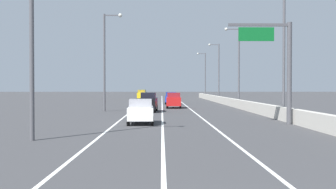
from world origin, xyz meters
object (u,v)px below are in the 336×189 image
object	(u,v)px
overhead_sign_gantry	(279,60)
lamp_post_right_fourth	(218,68)
car_red_1	(174,100)
car_black_2	(149,102)
car_green_0	(142,94)
lamp_post_left_mid	(106,56)
lamp_post_right_third	(237,62)
lamp_post_left_near	(36,18)
car_blue_3	(171,98)
lamp_post_right_second	(281,47)
lamp_post_right_fifth	(204,72)
car_yellow_5	(142,95)
car_white_4	(141,111)

from	to	relation	value
overhead_sign_gantry	lamp_post_right_fourth	size ratio (longest dim) A/B	0.68
car_red_1	car_black_2	bearing A→B (deg)	-110.91
lamp_post_right_fourth	car_green_0	size ratio (longest dim) A/B	2.29
car_green_0	lamp_post_left_mid	bearing A→B (deg)	-91.81
overhead_sign_gantry	lamp_post_left_mid	distance (m)	22.24
lamp_post_right_third	car_green_0	xyz separation A→B (m)	(-15.16, 40.50, -5.23)
car_black_2	car_red_1	bearing A→B (deg)	69.09
lamp_post_left_near	car_blue_3	size ratio (longest dim) A/B	2.68
car_blue_3	lamp_post_right_second	bearing A→B (deg)	-72.95
lamp_post_right_third	lamp_post_left_mid	xyz separation A→B (m)	(-16.79, -10.95, 0.00)
lamp_post_right_fourth	lamp_post_right_fifth	world-z (taller)	same
overhead_sign_gantry	lamp_post_right_fifth	distance (m)	69.83
overhead_sign_gantry	lamp_post_left_near	size ratio (longest dim) A/B	0.68
lamp_post_left_mid	car_yellow_5	size ratio (longest dim) A/B	2.54
lamp_post_right_third	car_black_2	distance (m)	17.78
lamp_post_left_near	car_red_1	distance (m)	33.61
overhead_sign_gantry	car_green_0	xyz separation A→B (m)	(-13.24, 67.92, -3.68)
lamp_post_right_fourth	lamp_post_left_near	distance (m)	60.03
car_green_0	car_red_1	distance (m)	45.08
overhead_sign_gantry	car_red_1	bearing A→B (deg)	106.88
lamp_post_right_fourth	lamp_post_left_near	xyz separation A→B (m)	(-17.09, -57.55, 0.00)
lamp_post_right_fourth	car_black_2	distance (m)	35.76
lamp_post_right_second	lamp_post_right_third	world-z (taller)	same
car_green_0	car_black_2	world-z (taller)	car_black_2
lamp_post_left_near	car_yellow_5	xyz separation A→B (m)	(2.13, 67.52, -5.22)
lamp_post_right_fourth	lamp_post_right_fifth	xyz separation A→B (m)	(-0.35, 21.18, 0.00)
overhead_sign_gantry	lamp_post_right_fourth	world-z (taller)	lamp_post_right_fourth
lamp_post_right_second	car_blue_3	xyz separation A→B (m)	(-9.08, 29.60, -5.32)
lamp_post_left_near	car_yellow_5	bearing A→B (deg)	88.20
lamp_post_left_mid	lamp_post_left_near	bearing A→B (deg)	-90.40
lamp_post_right_second	lamp_post_left_mid	xyz separation A→B (m)	(-16.81, 10.24, 0.00)
lamp_post_right_fifth	car_green_0	xyz separation A→B (m)	(-14.95, -1.86, -5.23)
lamp_post_right_fifth	lamp_post_left_mid	xyz separation A→B (m)	(-16.57, -53.31, 0.00)
car_black_2	lamp_post_left_near	bearing A→B (deg)	-101.54
lamp_post_right_fourth	car_blue_3	bearing A→B (deg)	-125.71
lamp_post_left_near	car_red_1	world-z (taller)	lamp_post_left_near
lamp_post_left_near	car_green_0	distance (m)	77.07
overhead_sign_gantry	car_black_2	xyz separation A→B (m)	(-10.08, 15.38, -3.67)
lamp_post_right_fourth	car_white_4	distance (m)	49.92
lamp_post_left_mid	lamp_post_right_second	bearing A→B (deg)	-31.34
lamp_post_right_fifth	overhead_sign_gantry	bearing A→B (deg)	-91.40
lamp_post_left_mid	car_red_1	distance (m)	11.62
lamp_post_left_near	car_white_4	xyz separation A→B (m)	(4.84, 9.46, -5.35)
lamp_post_right_fifth	car_green_0	world-z (taller)	lamp_post_right_fifth
overhead_sign_gantry	lamp_post_left_near	bearing A→B (deg)	-149.26
lamp_post_left_mid	car_yellow_5	distance (m)	42.46
overhead_sign_gantry	lamp_post_left_near	world-z (taller)	lamp_post_left_near
lamp_post_right_third	car_white_4	distance (m)	30.00
lamp_post_left_mid	overhead_sign_gantry	bearing A→B (deg)	-47.94
car_red_1	car_black_2	size ratio (longest dim) A/B	0.85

